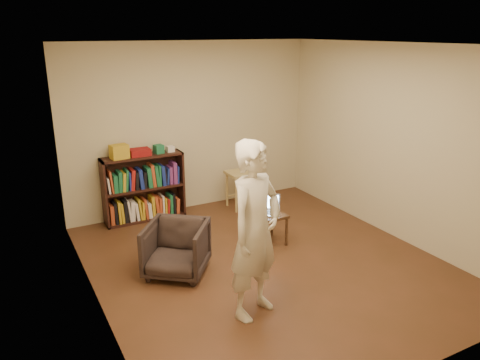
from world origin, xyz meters
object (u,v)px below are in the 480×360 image
stool (241,179)px  person (255,231)px  bookshelf (144,191)px  armchair (176,249)px  side_table (268,219)px  laptop (267,208)px

stool → person: bearing=-115.6°
bookshelf → armchair: bearing=-95.6°
side_table → laptop: (0.01, 0.05, 0.13)m
bookshelf → side_table: bookshelf is taller
laptop → bookshelf: bearing=173.4°
person → side_table: bearing=31.2°
bookshelf → stool: size_ratio=2.02×
bookshelf → person: 2.97m
bookshelf → side_table: (1.19, -1.61, -0.09)m
laptop → stool: bearing=122.6°
stool → laptop: 1.33m
armchair → laptop: laptop is taller
armchair → side_table: (1.37, 0.20, 0.04)m
stool → armchair: armchair is taller
bookshelf → person: person is taller
stool → laptop: bearing=-103.3°
bookshelf → armchair: (-0.18, -1.81, -0.12)m
side_table → person: person is taller
stool → side_table: stool is taller
side_table → armchair: bearing=-171.8°
side_table → bookshelf: bearing=126.5°
bookshelf → side_table: bearing=-53.5°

